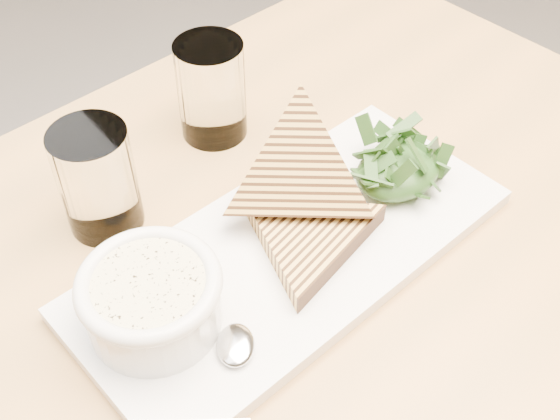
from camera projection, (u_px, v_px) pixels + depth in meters
table_top at (224, 405)px, 0.60m from camera, size 1.35×0.96×0.04m
table_leg_br at (378, 176)px, 1.31m from camera, size 0.06×0.06×0.68m
platter at (293, 252)px, 0.68m from camera, size 0.45×0.23×0.02m
soup_bowl at (153, 305)px, 0.59m from camera, size 0.12×0.12×0.05m
soup at (149, 285)px, 0.57m from camera, size 0.10×0.10×0.01m
bowl_rim at (148, 283)px, 0.57m from camera, size 0.12×0.12×0.01m
sandwich_flat at (308, 237)px, 0.66m from camera, size 0.20×0.20×0.02m
sandwich_lean at (299, 173)px, 0.66m from camera, size 0.24×0.24×0.19m
salad_base at (398, 171)px, 0.72m from camera, size 0.10×0.08×0.04m
arugula_pile at (399, 165)px, 0.71m from camera, size 0.11×0.10×0.05m
spoon_bowl at (236, 345)px, 0.59m from camera, size 0.05×0.05×0.01m
glass_near at (97, 180)px, 0.67m from camera, size 0.07×0.07×0.11m
glass_far at (212, 90)px, 0.77m from camera, size 0.08×0.08×0.12m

